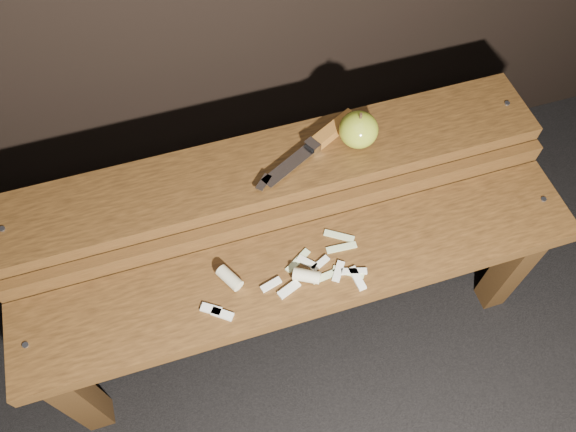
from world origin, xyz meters
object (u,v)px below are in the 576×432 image
object	(u,v)px
bench_rear_tier	(274,186)
apple	(358,130)
bench_front_tier	(305,285)
knife	(323,138)

from	to	relation	value
bench_rear_tier	apple	xyz separation A→B (m)	(0.19, 0.00, 0.12)
bench_front_tier	apple	bearing A→B (deg)	50.33
apple	bench_front_tier	bearing A→B (deg)	-129.67
apple	knife	distance (m)	0.08
bench_rear_tier	apple	distance (m)	0.23
knife	bench_rear_tier	bearing A→B (deg)	-168.46
bench_rear_tier	knife	xyz separation A→B (m)	(0.12, 0.02, 0.10)
bench_front_tier	bench_rear_tier	bearing A→B (deg)	90.00
apple	knife	world-z (taller)	apple
bench_rear_tier	knife	size ratio (longest dim) A/B	4.50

